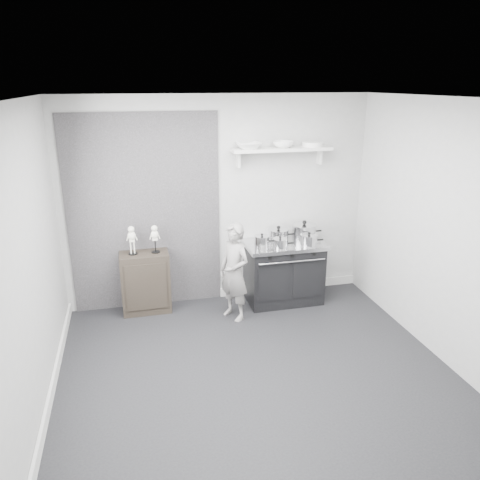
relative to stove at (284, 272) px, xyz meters
The scene contains 16 objects.
ground 1.73m from the stove, 118.76° to the right, with size 4.00×4.00×0.00m, color black.
room_shell 2.02m from the stove, 124.12° to the right, with size 4.02×3.62×2.71m.
wall_shelf 1.60m from the stove, 92.82° to the left, with size 1.30×0.26×0.24m.
stove is the anchor object (origin of this frame).
side_cabinet 1.82m from the stove, behind, with size 0.61×0.36×0.79m, color black.
child 0.84m from the stove, 156.67° to the right, with size 0.45×0.30×1.24m, color gray.
pot_front_left 0.59m from the stove, 167.70° to the right, with size 0.29×0.20×0.18m.
pot_back_left 0.51m from the stove, 107.61° to the left, with size 0.36×0.28×0.20m.
pot_back_right 0.61m from the stove, 19.94° to the left, with size 0.41×0.33×0.25m.
pot_front_right 0.58m from the stove, 32.37° to the right, with size 0.31×0.22×0.18m.
pot_front_center 0.52m from the stove, 124.12° to the right, with size 0.27×0.19×0.16m.
skeleton_full 2.04m from the stove, behind, with size 0.12×0.08×0.42m, color white, non-canonical shape.
skeleton_torso 1.77m from the stove, behind, with size 0.11×0.07×0.41m, color white, non-canonical shape.
bowl_large 1.73m from the stove, 156.53° to the left, with size 0.33×0.33×0.08m, color white.
bowl_small 1.68m from the stove, 88.60° to the left, with size 0.26×0.26×0.08m, color white.
plate_stack 1.71m from the stove, 25.92° to the left, with size 0.26×0.26×0.06m, color white.
Camera 1 is at (-1.13, -4.02, 2.84)m, focal length 35.00 mm.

